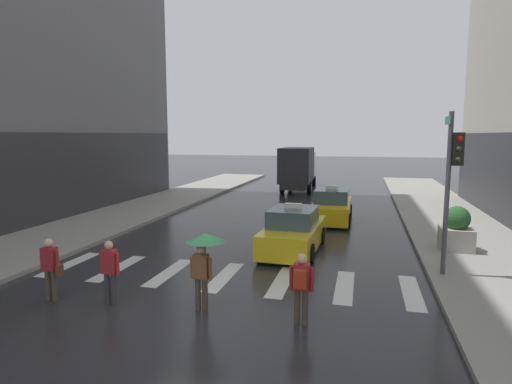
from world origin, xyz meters
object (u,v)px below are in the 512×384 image
object	(u,v)px
pedestrian_plain_coat	(110,268)
planter_near_corner	(457,230)
box_truck	(298,167)
taxi_second	(332,207)
taxi_lead	(293,232)
traffic_light_pole	(452,170)
pedestrian_with_backpack	(301,284)
pedestrian_with_handbag	(50,266)
pedestrian_with_umbrella	(204,251)

from	to	relation	value
pedestrian_plain_coat	planter_near_corner	bearing A→B (deg)	37.21
box_truck	pedestrian_plain_coat	distance (m)	23.61
taxi_second	planter_near_corner	size ratio (longest dim) A/B	2.84
taxi_lead	taxi_second	bearing A→B (deg)	80.84
traffic_light_pole	box_truck	distance (m)	20.81
taxi_second	box_truck	xyz separation A→B (m)	(-3.38, 11.37, 1.13)
planter_near_corner	pedestrian_with_backpack	bearing A→B (deg)	-122.42
taxi_lead	pedestrian_with_handbag	world-z (taller)	taxi_lead
traffic_light_pole	box_truck	bearing A→B (deg)	110.74
traffic_light_pole	taxi_lead	distance (m)	5.91
traffic_light_pole	taxi_second	world-z (taller)	traffic_light_pole
pedestrian_with_umbrella	box_truck	bearing A→B (deg)	92.86
box_truck	planter_near_corner	world-z (taller)	box_truck
box_truck	pedestrian_with_handbag	distance (m)	23.92
taxi_second	pedestrian_with_handbag	xyz separation A→B (m)	(-6.29, -12.35, 0.21)
pedestrian_plain_coat	pedestrian_with_umbrella	bearing A→B (deg)	4.04
box_truck	pedestrian_with_handbag	world-z (taller)	box_truck
pedestrian_with_backpack	pedestrian_plain_coat	world-z (taller)	same
traffic_light_pole	taxi_second	bearing A→B (deg)	116.27
taxi_lead	taxi_second	distance (m)	6.09
pedestrian_with_handbag	planter_near_corner	world-z (taller)	planter_near_corner
taxi_lead	pedestrian_with_backpack	xyz separation A→B (m)	(1.16, -6.24, 0.25)
taxi_second	pedestrian_with_backpack	bearing A→B (deg)	-89.10
pedestrian_with_umbrella	pedestrian_plain_coat	distance (m)	2.54
pedestrian_with_backpack	taxi_second	bearing A→B (deg)	90.90
box_truck	pedestrian_with_umbrella	xyz separation A→B (m)	(1.17, -23.38, -0.34)
taxi_lead	pedestrian_with_umbrella	size ratio (longest dim) A/B	2.37
traffic_light_pole	taxi_second	xyz separation A→B (m)	(-3.97, 8.04, -2.53)
taxi_second	taxi_lead	bearing A→B (deg)	-99.16
pedestrian_with_backpack	pedestrian_with_handbag	world-z (taller)	same
traffic_light_pole	box_truck	xyz separation A→B (m)	(-7.35, 19.41, -1.41)
taxi_lead	pedestrian_with_handbag	distance (m)	8.28
box_truck	traffic_light_pole	bearing A→B (deg)	-69.26
pedestrian_with_umbrella	planter_near_corner	xyz separation A→B (m)	(7.01, 7.03, -0.64)
traffic_light_pole	taxi_lead	xyz separation A→B (m)	(-4.94, 2.03, -2.53)
taxi_lead	pedestrian_with_backpack	world-z (taller)	taxi_lead
pedestrian_with_backpack	pedestrian_with_umbrella	bearing A→B (deg)	174.42
box_truck	pedestrian_with_umbrella	size ratio (longest dim) A/B	3.92
box_truck	taxi_second	bearing A→B (deg)	-73.45
taxi_lead	box_truck	size ratio (longest dim) A/B	0.61
pedestrian_with_umbrella	traffic_light_pole	bearing A→B (deg)	32.72
taxi_second	pedestrian_plain_coat	size ratio (longest dim) A/B	2.75
traffic_light_pole	box_truck	world-z (taller)	traffic_light_pole
planter_near_corner	pedestrian_with_umbrella	bearing A→B (deg)	-134.95
pedestrian_with_backpack	taxi_lead	bearing A→B (deg)	100.55
planter_near_corner	taxi_second	bearing A→B (deg)	133.91
taxi_second	pedestrian_with_handbag	size ratio (longest dim) A/B	2.75
pedestrian_plain_coat	planter_near_corner	world-z (taller)	planter_near_corner
traffic_light_pole	pedestrian_with_handbag	world-z (taller)	traffic_light_pole
traffic_light_pole	pedestrian_with_handbag	size ratio (longest dim) A/B	2.91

